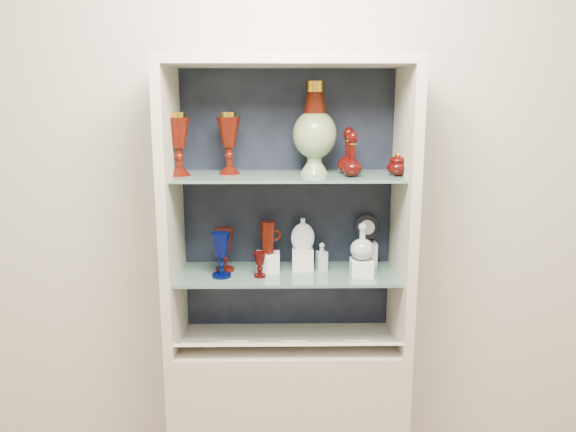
{
  "coord_description": "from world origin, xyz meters",
  "views": [
    {
      "loc": [
        -0.03,
        -0.73,
        1.79
      ],
      "look_at": [
        0.0,
        1.53,
        1.3
      ],
      "focal_mm": 35.0,
      "sensor_mm": 36.0,
      "label": 1
    }
  ],
  "objects_px": {
    "ruby_decanter_a": "(353,152)",
    "lidded_bowl": "(398,164)",
    "ruby_pitcher": "(268,237)",
    "clear_square_bottle": "(322,257)",
    "cameo_medallion": "(368,228)",
    "flat_flask": "(303,233)",
    "ruby_decanter_b": "(348,149)",
    "cobalt_goblet": "(221,255)",
    "pedestal_lamp_right": "(229,143)",
    "pedestal_lamp_left": "(179,144)",
    "clear_round_decanter": "(362,242)",
    "enamel_urn": "(315,128)",
    "ruby_goblet_tall": "(225,249)",
    "ruby_goblet_small": "(260,265)"
  },
  "relations": [
    {
      "from": "pedestal_lamp_left",
      "to": "ruby_decanter_b",
      "type": "height_order",
      "value": "pedestal_lamp_left"
    },
    {
      "from": "pedestal_lamp_left",
      "to": "ruby_decanter_a",
      "type": "distance_m",
      "value": 0.7
    },
    {
      "from": "ruby_pitcher",
      "to": "clear_square_bottle",
      "type": "height_order",
      "value": "ruby_pitcher"
    },
    {
      "from": "clear_square_bottle",
      "to": "cameo_medallion",
      "type": "bearing_deg",
      "value": 23.8
    },
    {
      "from": "cobalt_goblet",
      "to": "flat_flask",
      "type": "distance_m",
      "value": 0.36
    },
    {
      "from": "ruby_decanter_a",
      "to": "clear_square_bottle",
      "type": "xyz_separation_m",
      "value": [
        -0.11,
        0.1,
        -0.46
      ]
    },
    {
      "from": "enamel_urn",
      "to": "cobalt_goblet",
      "type": "distance_m",
      "value": 0.65
    },
    {
      "from": "lidded_bowl",
      "to": "flat_flask",
      "type": "distance_m",
      "value": 0.49
    },
    {
      "from": "ruby_pitcher",
      "to": "flat_flask",
      "type": "bearing_deg",
      "value": -0.89
    },
    {
      "from": "ruby_pitcher",
      "to": "clear_square_bottle",
      "type": "distance_m",
      "value": 0.25
    },
    {
      "from": "pedestal_lamp_right",
      "to": "ruby_decanter_a",
      "type": "xyz_separation_m",
      "value": [
        0.5,
        -0.1,
        -0.03
      ]
    },
    {
      "from": "pedestal_lamp_left",
      "to": "ruby_goblet_tall",
      "type": "height_order",
      "value": "pedestal_lamp_left"
    },
    {
      "from": "lidded_bowl",
      "to": "clear_round_decanter",
      "type": "distance_m",
      "value": 0.35
    },
    {
      "from": "enamel_urn",
      "to": "ruby_decanter_a",
      "type": "xyz_separation_m",
      "value": [
        0.14,
        -0.11,
        -0.09
      ]
    },
    {
      "from": "enamel_urn",
      "to": "ruby_goblet_small",
      "type": "height_order",
      "value": "enamel_urn"
    },
    {
      "from": "ruby_decanter_a",
      "to": "cobalt_goblet",
      "type": "bearing_deg",
      "value": 178.46
    },
    {
      "from": "clear_square_bottle",
      "to": "pedestal_lamp_left",
      "type": "bearing_deg",
      "value": -175.43
    },
    {
      "from": "ruby_pitcher",
      "to": "flat_flask",
      "type": "height_order",
      "value": "flat_flask"
    },
    {
      "from": "ruby_goblet_small",
      "to": "flat_flask",
      "type": "distance_m",
      "value": 0.23
    },
    {
      "from": "ruby_decanter_b",
      "to": "lidded_bowl",
      "type": "bearing_deg",
      "value": -18.24
    },
    {
      "from": "ruby_pitcher",
      "to": "cobalt_goblet",
      "type": "bearing_deg",
      "value": -168.33
    },
    {
      "from": "clear_square_bottle",
      "to": "cameo_medallion",
      "type": "relative_size",
      "value": 0.96
    },
    {
      "from": "cobalt_goblet",
      "to": "ruby_goblet_small",
      "type": "height_order",
      "value": "cobalt_goblet"
    },
    {
      "from": "ruby_decanter_b",
      "to": "cobalt_goblet",
      "type": "xyz_separation_m",
      "value": [
        -0.52,
        -0.07,
        -0.43
      ]
    },
    {
      "from": "pedestal_lamp_right",
      "to": "ruby_goblet_tall",
      "type": "bearing_deg",
      "value": 176.94
    },
    {
      "from": "ruby_goblet_small",
      "to": "clear_round_decanter",
      "type": "distance_m",
      "value": 0.43
    },
    {
      "from": "enamel_urn",
      "to": "clear_square_bottle",
      "type": "bearing_deg",
      "value": -26.01
    },
    {
      "from": "ruby_decanter_b",
      "to": "ruby_goblet_tall",
      "type": "height_order",
      "value": "ruby_decanter_b"
    },
    {
      "from": "ruby_decanter_b",
      "to": "cobalt_goblet",
      "type": "height_order",
      "value": "ruby_decanter_b"
    },
    {
      "from": "pedestal_lamp_left",
      "to": "lidded_bowl",
      "type": "xyz_separation_m",
      "value": [
        0.88,
        -0.03,
        -0.08
      ]
    },
    {
      "from": "ruby_decanter_b",
      "to": "clear_round_decanter",
      "type": "height_order",
      "value": "ruby_decanter_b"
    },
    {
      "from": "ruby_pitcher",
      "to": "clear_square_bottle",
      "type": "relative_size",
      "value": 1.13
    },
    {
      "from": "ruby_decanter_a",
      "to": "cameo_medallion",
      "type": "distance_m",
      "value": 0.42
    },
    {
      "from": "pedestal_lamp_right",
      "to": "cobalt_goblet",
      "type": "relative_size",
      "value": 1.34
    },
    {
      "from": "pedestal_lamp_right",
      "to": "ruby_pitcher",
      "type": "xyz_separation_m",
      "value": [
        0.16,
        -0.01,
        -0.4
      ]
    },
    {
      "from": "pedestal_lamp_left",
      "to": "ruby_goblet_small",
      "type": "relative_size",
      "value": 2.39
    },
    {
      "from": "ruby_decanter_a",
      "to": "clear_round_decanter",
      "type": "xyz_separation_m",
      "value": [
        0.05,
        0.02,
        -0.38
      ]
    },
    {
      "from": "ruby_decanter_a",
      "to": "ruby_decanter_b",
      "type": "distance_m",
      "value": 0.09
    },
    {
      "from": "ruby_decanter_a",
      "to": "lidded_bowl",
      "type": "distance_m",
      "value": 0.19
    },
    {
      "from": "enamel_urn",
      "to": "ruby_decanter_b",
      "type": "bearing_deg",
      "value": -10.78
    },
    {
      "from": "cameo_medallion",
      "to": "flat_flask",
      "type": "bearing_deg",
      "value": -141.61
    },
    {
      "from": "enamel_urn",
      "to": "clear_square_bottle",
      "type": "height_order",
      "value": "enamel_urn"
    },
    {
      "from": "cobalt_goblet",
      "to": "clear_square_bottle",
      "type": "height_order",
      "value": "cobalt_goblet"
    },
    {
      "from": "ruby_decanter_a",
      "to": "pedestal_lamp_left",
      "type": "bearing_deg",
      "value": 175.88
    },
    {
      "from": "pedestal_lamp_right",
      "to": "ruby_goblet_small",
      "type": "relative_size",
      "value": 2.39
    },
    {
      "from": "lidded_bowl",
      "to": "ruby_pitcher",
      "type": "xyz_separation_m",
      "value": [
        -0.53,
        0.07,
        -0.32
      ]
    },
    {
      "from": "ruby_goblet_tall",
      "to": "ruby_goblet_small",
      "type": "xyz_separation_m",
      "value": [
        0.15,
        -0.09,
        -0.04
      ]
    },
    {
      "from": "ruby_decanter_a",
      "to": "ruby_decanter_b",
      "type": "bearing_deg",
      "value": 94.69
    },
    {
      "from": "lidded_bowl",
      "to": "clear_square_bottle",
      "type": "distance_m",
      "value": 0.51
    },
    {
      "from": "ruby_decanter_a",
      "to": "clear_round_decanter",
      "type": "bearing_deg",
      "value": 20.29
    }
  ]
}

